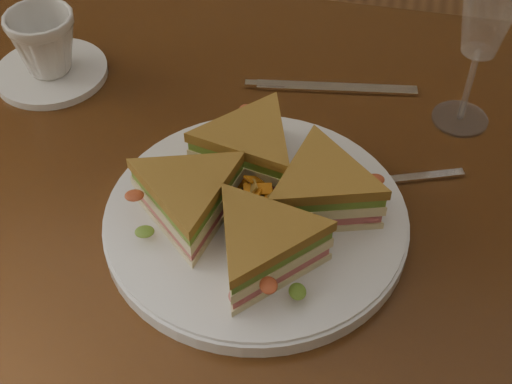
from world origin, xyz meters
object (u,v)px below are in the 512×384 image
spoon (342,184)px  knife (325,88)px  coffee_cup (44,43)px  table (308,258)px  wine_glass (488,14)px  sandwich_wedges (256,195)px  saucer (52,72)px  plate (256,220)px

spoon → knife: size_ratio=0.82×
knife → coffee_cup: coffee_cup is taller
table → wine_glass: (0.15, 0.17, 0.24)m
sandwich_wedges → knife: sandwich_wedges is taller
wine_glass → saucer: size_ratio=1.43×
plate → wine_glass: bearing=46.8°
sandwich_wedges → spoon: bearing=42.9°
sandwich_wedges → wine_glass: 0.31m
spoon → saucer: same height
spoon → wine_glass: bearing=28.3°
coffee_cup → spoon: bearing=-31.6°
knife → plate: bearing=-107.1°
knife → wine_glass: size_ratio=1.06×
wine_glass → knife: bearing=171.6°
knife → coffee_cup: 0.35m
plate → knife: size_ratio=1.45×
table → spoon: size_ratio=6.84×
wine_glass → saucer: 0.53m
sandwich_wedges → saucer: size_ratio=2.07×
sandwich_wedges → coffee_cup: (-0.31, 0.19, 0.00)m
knife → saucer: size_ratio=1.51×
sandwich_wedges → wine_glass: bearing=46.8°
plate → wine_glass: size_ratio=1.53×
table → knife: 0.22m
spoon → wine_glass: 0.23m
knife → saucer: (-0.35, -0.05, 0.00)m
coffee_cup → saucer: bearing=0.0°
knife → wine_glass: (0.17, -0.02, 0.14)m
saucer → coffee_cup: size_ratio=1.66×
coffee_cup → sandwich_wedges: bearing=-46.5°
sandwich_wedges → saucer: sandwich_wedges is taller
table → spoon: (0.03, 0.03, 0.10)m
wine_glass → saucer: bearing=-177.5°
table → saucer: (-0.36, 0.15, 0.10)m
plate → spoon: size_ratio=1.77×
plate → spoon: (0.08, 0.07, -0.00)m
saucer → knife: bearing=7.7°
table → wine_glass: bearing=48.2°
table → knife: bearing=94.8°
table → sandwich_wedges: bearing=-137.9°
knife → coffee_cup: bearing=179.1°
plate → coffee_cup: bearing=148.1°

